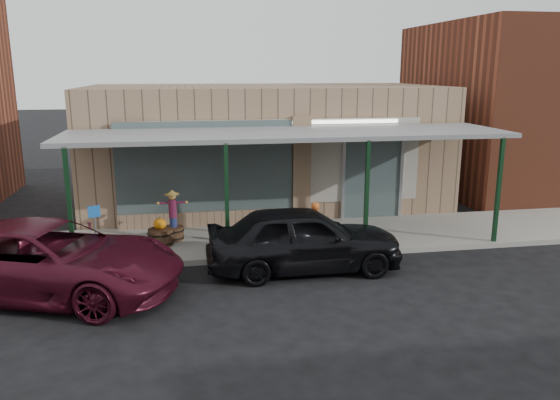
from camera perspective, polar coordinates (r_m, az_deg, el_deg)
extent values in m
plane|color=black|center=(12.25, 3.93, -9.36)|extent=(120.00, 120.00, 0.00)
cube|color=gray|center=(15.53, 0.79, -4.03)|extent=(40.00, 3.20, 0.15)
cube|color=#8C6E56|center=(19.53, -1.69, 5.69)|extent=(12.00, 6.00, 4.20)
cube|color=#4D5D5D|center=(16.26, -7.80, 3.28)|extent=(5.20, 0.06, 2.80)
cube|color=#4D5D5D|center=(17.43, 9.58, 2.56)|extent=(1.80, 0.06, 2.80)
cube|color=#8C6E56|center=(16.70, 2.22, 2.96)|extent=(0.55, 0.30, 3.40)
cube|color=#8C6E56|center=(16.65, -7.64, -1.95)|extent=(5.20, 0.30, 0.50)
cube|color=#A19A8E|center=(16.58, -0.19, 3.95)|extent=(9.00, 0.02, 2.60)
cube|color=white|center=(16.40, -0.18, 8.07)|extent=(7.50, 0.03, 0.10)
cube|color=slate|center=(14.90, 0.82, 6.94)|extent=(12.00, 3.00, 0.12)
cube|color=black|center=(13.77, -21.12, -0.87)|extent=(0.10, 0.10, 2.95)
cube|color=black|center=(13.52, -5.57, -0.26)|extent=(0.10, 0.10, 2.95)
cube|color=black|center=(14.23, 9.03, 0.33)|extent=(0.10, 0.10, 2.95)
cube|color=black|center=(15.81, 21.84, 0.83)|extent=(0.10, 0.10, 2.95)
cylinder|color=#47321C|center=(15.42, -11.04, -3.41)|extent=(0.58, 0.58, 0.36)
cylinder|color=navy|center=(15.33, -11.09, -2.28)|extent=(0.21, 0.21, 0.27)
cylinder|color=maroon|center=(15.23, -11.16, -0.88)|extent=(0.23, 0.23, 0.50)
sphere|color=#B98B47|center=(15.15, -11.22, 0.38)|extent=(0.20, 0.20, 0.20)
cone|color=#B98B47|center=(15.13, -11.24, 0.81)|extent=(0.33, 0.33, 0.13)
cylinder|color=#47321C|center=(15.00, -12.36, -3.80)|extent=(0.84, 0.84, 0.44)
ellipsoid|color=orange|center=(14.90, -12.43, -2.46)|extent=(0.35, 0.35, 0.29)
cylinder|color=#4C471E|center=(14.86, -12.46, -1.84)|extent=(0.04, 0.04, 0.07)
cylinder|color=gray|center=(14.13, -18.65, -3.88)|extent=(0.04, 0.04, 1.10)
cube|color=#175AB2|center=(13.95, -18.86, -1.14)|extent=(0.27, 0.13, 0.29)
imported|color=black|center=(13.13, 2.50, -4.05)|extent=(4.67, 1.89, 1.59)
ellipsoid|color=orange|center=(13.91, 3.73, -1.76)|extent=(0.29, 0.24, 0.37)
sphere|color=orange|center=(13.88, 3.72, -0.69)|extent=(0.21, 0.21, 0.21)
cylinder|color=#16671C|center=(13.87, 3.74, -1.17)|extent=(0.14, 0.14, 0.02)
imported|color=#450D1D|center=(12.71, -23.01, -5.77)|extent=(6.25, 4.30, 1.59)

